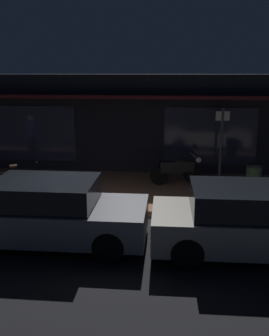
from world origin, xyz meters
name	(u,v)px	position (x,y,z in m)	size (l,w,h in m)	color
ground_plane	(90,230)	(0.00, 0.00, 0.00)	(60.00, 60.00, 0.00)	black
sidewalk_slab	(111,190)	(0.00, 3.00, 0.07)	(18.00, 4.00, 0.15)	brown
storefront_building	(124,121)	(0.00, 6.39, 1.80)	(18.00, 3.30, 3.60)	black
motorcycle	(178,169)	(2.09, 3.59, 0.65)	(1.68, 0.65, 0.97)	black
bicycle_parked	(23,180)	(-2.55, 2.30, 0.51)	(1.52, 0.75, 0.91)	black
sign_post	(221,140)	(3.50, 4.18, 1.51)	(0.44, 0.09, 2.40)	#47474C
trash_bin	(253,179)	(4.30, 2.74, 0.62)	(0.48, 0.48, 0.93)	#2D4C33
parked_car_near	(51,212)	(-0.70, -0.71, 0.70)	(4.12, 1.82, 1.42)	black
parked_car_far	(250,221)	(3.54, -0.78, 0.70)	(4.14, 1.85, 1.42)	black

